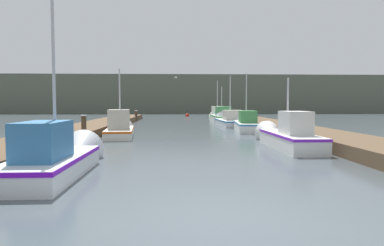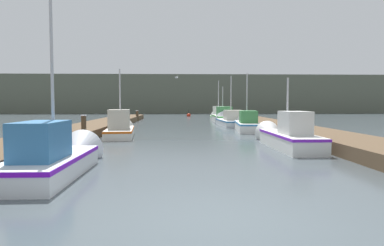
{
  "view_description": "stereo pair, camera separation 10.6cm",
  "coord_description": "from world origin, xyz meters",
  "px_view_note": "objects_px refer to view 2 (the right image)",
  "views": [
    {
      "loc": [
        -0.69,
        -5.4,
        1.87
      ],
      "look_at": [
        0.06,
        11.83,
        0.86
      ],
      "focal_mm": 32.0,
      "sensor_mm": 36.0,
      "label": 1
    },
    {
      "loc": [
        -0.59,
        -5.41,
        1.87
      ],
      "look_at": [
        0.06,
        11.83,
        0.86
      ],
      "focal_mm": 32.0,
      "sensor_mm": 36.0,
      "label": 2
    }
  ],
  "objects_px": {
    "mooring_piling_1": "(84,130)",
    "seagull_lead": "(176,77)",
    "channel_buoy": "(189,115)",
    "fishing_boat_1": "(285,136)",
    "fishing_boat_4": "(230,121)",
    "fishing_boat_6": "(218,116)",
    "fishing_boat_0": "(58,156)",
    "fishing_boat_2": "(121,129)",
    "fishing_boat_3": "(246,124)",
    "fishing_boat_5": "(222,117)",
    "mooring_piling_2": "(137,116)"
  },
  "relations": [
    {
      "from": "fishing_boat_6",
      "to": "channel_buoy",
      "type": "xyz_separation_m",
      "value": [
        -3.05,
        9.3,
        -0.27
      ]
    },
    {
      "from": "seagull_lead",
      "to": "fishing_boat_4",
      "type": "bearing_deg",
      "value": -71.26
    },
    {
      "from": "fishing_boat_0",
      "to": "channel_buoy",
      "type": "height_order",
      "value": "fishing_boat_0"
    },
    {
      "from": "fishing_boat_6",
      "to": "channel_buoy",
      "type": "distance_m",
      "value": 9.79
    },
    {
      "from": "fishing_boat_4",
      "to": "fishing_boat_6",
      "type": "relative_size",
      "value": 1.16
    },
    {
      "from": "seagull_lead",
      "to": "fishing_boat_6",
      "type": "bearing_deg",
      "value": -5.9
    },
    {
      "from": "mooring_piling_2",
      "to": "channel_buoy",
      "type": "height_order",
      "value": "mooring_piling_2"
    },
    {
      "from": "fishing_boat_4",
      "to": "seagull_lead",
      "type": "relative_size",
      "value": 10.96
    },
    {
      "from": "fishing_boat_4",
      "to": "fishing_boat_6",
      "type": "bearing_deg",
      "value": 86.61
    },
    {
      "from": "fishing_boat_0",
      "to": "fishing_boat_5",
      "type": "bearing_deg",
      "value": 72.19
    },
    {
      "from": "seagull_lead",
      "to": "fishing_boat_1",
      "type": "bearing_deg",
      "value": -141.74
    },
    {
      "from": "fishing_boat_1",
      "to": "fishing_boat_0",
      "type": "bearing_deg",
      "value": -146.45
    },
    {
      "from": "mooring_piling_1",
      "to": "mooring_piling_2",
      "type": "xyz_separation_m",
      "value": [
        -0.11,
        20.26,
        -0.13
      ]
    },
    {
      "from": "channel_buoy",
      "to": "seagull_lead",
      "type": "relative_size",
      "value": 1.88
    },
    {
      "from": "mooring_piling_2",
      "to": "mooring_piling_1",
      "type": "bearing_deg",
      "value": -89.7
    },
    {
      "from": "fishing_boat_4",
      "to": "fishing_boat_6",
      "type": "height_order",
      "value": "fishing_boat_6"
    },
    {
      "from": "fishing_boat_2",
      "to": "mooring_piling_1",
      "type": "relative_size",
      "value": 4.18
    },
    {
      "from": "fishing_boat_3",
      "to": "fishing_boat_5",
      "type": "relative_size",
      "value": 0.97
    },
    {
      "from": "fishing_boat_6",
      "to": "fishing_boat_5",
      "type": "bearing_deg",
      "value": -87.89
    },
    {
      "from": "fishing_boat_1",
      "to": "fishing_boat_4",
      "type": "relative_size",
      "value": 0.99
    },
    {
      "from": "fishing_boat_2",
      "to": "seagull_lead",
      "type": "height_order",
      "value": "seagull_lead"
    },
    {
      "from": "fishing_boat_2",
      "to": "seagull_lead",
      "type": "relative_size",
      "value": 10.06
    },
    {
      "from": "fishing_boat_3",
      "to": "mooring_piling_1",
      "type": "relative_size",
      "value": 4.58
    },
    {
      "from": "channel_buoy",
      "to": "seagull_lead",
      "type": "xyz_separation_m",
      "value": [
        -1.53,
        -18.99,
        3.81
      ]
    },
    {
      "from": "fishing_boat_0",
      "to": "fishing_boat_5",
      "type": "relative_size",
      "value": 0.81
    },
    {
      "from": "fishing_boat_4",
      "to": "fishing_boat_5",
      "type": "distance_m",
      "value": 5.07
    },
    {
      "from": "fishing_boat_2",
      "to": "channel_buoy",
      "type": "xyz_separation_m",
      "value": [
        4.61,
        27.99,
        -0.27
      ]
    },
    {
      "from": "fishing_boat_1",
      "to": "seagull_lead",
      "type": "bearing_deg",
      "value": 108.96
    },
    {
      "from": "fishing_boat_5",
      "to": "fishing_boat_6",
      "type": "relative_size",
      "value": 1.2
    },
    {
      "from": "fishing_boat_1",
      "to": "mooring_piling_1",
      "type": "bearing_deg",
      "value": 174.36
    },
    {
      "from": "channel_buoy",
      "to": "fishing_boat_0",
      "type": "bearing_deg",
      "value": -96.87
    },
    {
      "from": "fishing_boat_5",
      "to": "channel_buoy",
      "type": "height_order",
      "value": "fishing_boat_5"
    },
    {
      "from": "fishing_boat_1",
      "to": "seagull_lead",
      "type": "distance_m",
      "value": 15.08
    },
    {
      "from": "fishing_boat_1",
      "to": "mooring_piling_1",
      "type": "xyz_separation_m",
      "value": [
        -8.77,
        0.88,
        0.21
      ]
    },
    {
      "from": "fishing_boat_0",
      "to": "fishing_boat_6",
      "type": "relative_size",
      "value": 0.98
    },
    {
      "from": "fishing_boat_5",
      "to": "mooring_piling_2",
      "type": "distance_m",
      "value": 8.85
    },
    {
      "from": "fishing_boat_0",
      "to": "fishing_boat_4",
      "type": "distance_m",
      "value": 20.41
    },
    {
      "from": "fishing_boat_1",
      "to": "fishing_boat_2",
      "type": "height_order",
      "value": "fishing_boat_2"
    },
    {
      "from": "fishing_boat_3",
      "to": "fishing_boat_4",
      "type": "height_order",
      "value": "fishing_boat_4"
    },
    {
      "from": "fishing_boat_1",
      "to": "mooring_piling_2",
      "type": "distance_m",
      "value": 22.92
    },
    {
      "from": "fishing_boat_0",
      "to": "fishing_boat_1",
      "type": "xyz_separation_m",
      "value": [
        7.8,
        5.16,
        0.03
      ]
    },
    {
      "from": "mooring_piling_1",
      "to": "fishing_boat_2",
      "type": "bearing_deg",
      "value": 76.68
    },
    {
      "from": "seagull_lead",
      "to": "fishing_boat_3",
      "type": "bearing_deg",
      "value": -117.31
    },
    {
      "from": "fishing_boat_0",
      "to": "seagull_lead",
      "type": "distance_m",
      "value": 19.6
    },
    {
      "from": "fishing_boat_0",
      "to": "mooring_piling_2",
      "type": "xyz_separation_m",
      "value": [
        -1.07,
        26.3,
        0.12
      ]
    },
    {
      "from": "mooring_piling_1",
      "to": "channel_buoy",
      "type": "bearing_deg",
      "value": 80.15
    },
    {
      "from": "mooring_piling_1",
      "to": "seagull_lead",
      "type": "distance_m",
      "value": 14.0
    },
    {
      "from": "mooring_piling_1",
      "to": "seagull_lead",
      "type": "xyz_separation_m",
      "value": [
        4.02,
        13.0,
        3.3
      ]
    },
    {
      "from": "fishing_boat_3",
      "to": "channel_buoy",
      "type": "distance_m",
      "value": 24.32
    },
    {
      "from": "mooring_piling_1",
      "to": "seagull_lead",
      "type": "relative_size",
      "value": 2.41
    }
  ]
}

